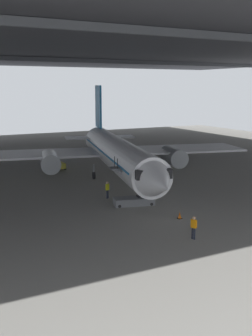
% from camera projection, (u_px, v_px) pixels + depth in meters
% --- Properties ---
extents(ground_plane, '(110.00, 110.00, 0.00)m').
position_uv_depth(ground_plane, '(114.00, 181.00, 49.10)').
color(ground_plane, gray).
extents(hangar_structure, '(121.00, 99.00, 17.28)m').
position_uv_depth(hangar_structure, '(69.00, 45.00, 57.87)').
color(hangar_structure, '#4C4F54').
rests_on(hangar_structure, ground_plane).
extents(airplane_main, '(34.57, 35.15, 11.17)m').
position_uv_depth(airplane_main, '(117.00, 153.00, 48.21)').
color(airplane_main, white).
rests_on(airplane_main, ground_plane).
extents(boarding_stairs, '(4.35, 2.37, 4.60)m').
position_uv_depth(boarding_stairs, '(133.00, 197.00, 39.17)').
color(boarding_stairs, slate).
rests_on(boarding_stairs, ground_plane).
extents(crew_worker_near_nose, '(0.32, 0.53, 1.74)m').
position_uv_depth(crew_worker_near_nose, '(194.00, 226.00, 30.24)').
color(crew_worker_near_nose, '#232838').
rests_on(crew_worker_near_nose, ground_plane).
extents(crew_worker_by_stairs, '(0.48, 0.38, 1.73)m').
position_uv_depth(crew_worker_by_stairs, '(107.00, 189.00, 41.36)').
color(crew_worker_by_stairs, '#232838').
rests_on(crew_worker_by_stairs, ground_plane).
extents(traffic_cone_orange, '(0.36, 0.36, 0.60)m').
position_uv_depth(traffic_cone_orange, '(180.00, 215.00, 35.13)').
color(traffic_cone_orange, black).
rests_on(traffic_cone_orange, ground_plane).
extents(baggage_tug, '(1.32, 2.22, 0.90)m').
position_uv_depth(baggage_tug, '(59.00, 165.00, 56.24)').
color(baggage_tug, yellow).
rests_on(baggage_tug, ground_plane).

